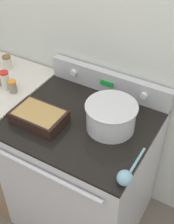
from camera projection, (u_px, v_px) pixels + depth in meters
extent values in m
cube|color=silver|center=(116.00, 36.00, 1.78)|extent=(8.00, 0.05, 2.50)
cube|color=#BCBCC1|center=(83.00, 172.00, 2.05)|extent=(0.80, 0.70, 0.88)
cube|color=black|center=(82.00, 122.00, 1.76)|extent=(0.80, 0.70, 0.02)
cylinder|color=silver|center=(45.00, 174.00, 1.57)|extent=(0.66, 0.02, 0.02)
cube|color=#BCBCC1|center=(109.00, 82.00, 1.92)|extent=(0.80, 0.05, 0.14)
cylinder|color=white|center=(73.00, 73.00, 1.99)|extent=(0.04, 0.02, 0.04)
cylinder|color=white|center=(144.00, 96.00, 1.80)|extent=(0.04, 0.02, 0.04)
cube|color=green|center=(107.00, 84.00, 1.90)|extent=(0.09, 0.01, 0.03)
cube|color=#896B4C|center=(1.00, 134.00, 2.33)|extent=(0.62, 0.70, 0.88)
cylinder|color=silver|center=(111.00, 117.00, 1.67)|extent=(0.27, 0.27, 0.15)
torus|color=silver|center=(112.00, 106.00, 1.62)|extent=(0.28, 0.28, 0.01)
cylinder|color=beige|center=(112.00, 108.00, 1.63)|extent=(0.24, 0.24, 0.02)
cube|color=black|center=(39.00, 117.00, 1.73)|extent=(0.29, 0.19, 0.07)
cube|color=#B2894C|center=(39.00, 115.00, 1.72)|extent=(0.26, 0.17, 0.04)
cylinder|color=#7AB2C6|center=(135.00, 165.00, 1.50)|extent=(0.01, 0.24, 0.01)
sphere|color=#7AB2C6|center=(125.00, 178.00, 1.40)|extent=(0.07, 0.07, 0.07)
cylinder|color=gray|center=(13.00, 87.00, 1.92)|extent=(0.05, 0.05, 0.07)
cylinder|color=orange|center=(12.00, 82.00, 1.89)|extent=(0.05, 0.05, 0.01)
cylinder|color=beige|center=(5.00, 81.00, 1.94)|extent=(0.05, 0.05, 0.11)
cylinder|color=red|center=(4.00, 73.00, 1.90)|extent=(0.06, 0.06, 0.01)
cylinder|color=beige|center=(7.00, 63.00, 2.13)|extent=(0.06, 0.06, 0.08)
cylinder|color=brown|center=(6.00, 57.00, 2.10)|extent=(0.06, 0.06, 0.01)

